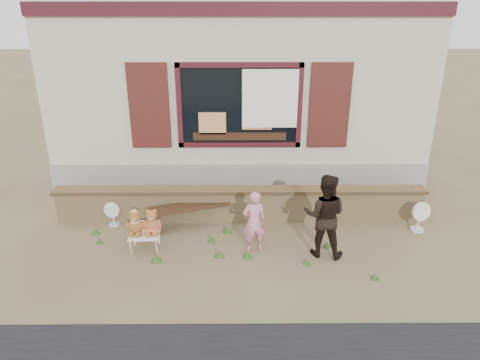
{
  "coord_description": "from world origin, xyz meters",
  "views": [
    {
      "loc": [
        -0.05,
        -6.5,
        3.85
      ],
      "look_at": [
        0.0,
        0.6,
        1.0
      ],
      "focal_mm": 32.0,
      "sensor_mm": 36.0,
      "label": 1
    }
  ],
  "objects_px": {
    "folding_chair": "(145,234)",
    "teddy_bear_left": "(135,222)",
    "teddy_bear_right": "(152,221)",
    "child": "(254,222)",
    "bench": "(196,209)",
    "adult": "(325,216)"
  },
  "relations": [
    {
      "from": "teddy_bear_left",
      "to": "teddy_bear_right",
      "type": "relative_size",
      "value": 0.97
    },
    {
      "from": "bench",
      "to": "folding_chair",
      "type": "height_order",
      "value": "bench"
    },
    {
      "from": "bench",
      "to": "folding_chair",
      "type": "relative_size",
      "value": 3.28
    },
    {
      "from": "teddy_bear_left",
      "to": "adult",
      "type": "relative_size",
      "value": 0.3
    },
    {
      "from": "teddy_bear_right",
      "to": "child",
      "type": "relative_size",
      "value": 0.41
    },
    {
      "from": "teddy_bear_left",
      "to": "child",
      "type": "distance_m",
      "value": 2.0
    },
    {
      "from": "teddy_bear_right",
      "to": "child",
      "type": "bearing_deg",
      "value": -5.28
    },
    {
      "from": "folding_chair",
      "to": "teddy_bear_left",
      "type": "height_order",
      "value": "teddy_bear_left"
    },
    {
      "from": "child",
      "to": "folding_chair",
      "type": "bearing_deg",
      "value": -12.6
    },
    {
      "from": "folding_chair",
      "to": "teddy_bear_right",
      "type": "bearing_deg",
      "value": 0.0
    },
    {
      "from": "bench",
      "to": "child",
      "type": "bearing_deg",
      "value": -61.77
    },
    {
      "from": "bench",
      "to": "adult",
      "type": "distance_m",
      "value": 2.48
    },
    {
      "from": "teddy_bear_left",
      "to": "folding_chair",
      "type": "bearing_deg",
      "value": -0.0
    },
    {
      "from": "bench",
      "to": "teddy_bear_right",
      "type": "xyz_separation_m",
      "value": [
        -0.66,
        -0.88,
        0.21
      ]
    },
    {
      "from": "child",
      "to": "adult",
      "type": "height_order",
      "value": "adult"
    },
    {
      "from": "folding_chair",
      "to": "teddy_bear_right",
      "type": "distance_m",
      "value": 0.29
    },
    {
      "from": "child",
      "to": "adult",
      "type": "distance_m",
      "value": 1.16
    },
    {
      "from": "folding_chair",
      "to": "teddy_bear_left",
      "type": "relative_size",
      "value": 1.22
    },
    {
      "from": "folding_chair",
      "to": "adult",
      "type": "relative_size",
      "value": 0.37
    },
    {
      "from": "bench",
      "to": "teddy_bear_left",
      "type": "height_order",
      "value": "teddy_bear_left"
    },
    {
      "from": "folding_chair",
      "to": "teddy_bear_right",
      "type": "xyz_separation_m",
      "value": [
        0.14,
        0.01,
        0.25
      ]
    },
    {
      "from": "teddy_bear_left",
      "to": "teddy_bear_right",
      "type": "height_order",
      "value": "teddy_bear_right"
    }
  ]
}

